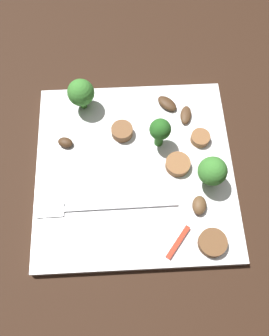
% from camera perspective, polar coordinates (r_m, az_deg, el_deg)
% --- Properties ---
extents(ground_plane, '(1.40, 1.40, 0.00)m').
position_cam_1_polar(ground_plane, '(0.48, -0.00, -0.60)').
color(ground_plane, black).
extents(plate, '(0.26, 0.26, 0.01)m').
position_cam_1_polar(plate, '(0.48, -0.00, -0.30)').
color(plate, white).
rests_on(plate, ground_plane).
extents(fork, '(0.18, 0.02, 0.00)m').
position_cam_1_polar(fork, '(0.45, -6.25, -6.44)').
color(fork, silver).
rests_on(fork, plate).
extents(broccoli_floret_0, '(0.04, 0.04, 0.05)m').
position_cam_1_polar(broccoli_floret_0, '(0.50, -8.69, 11.96)').
color(broccoli_floret_0, '#408630').
rests_on(broccoli_floret_0, plate).
extents(broccoli_floret_1, '(0.03, 0.03, 0.05)m').
position_cam_1_polar(broccoli_floret_1, '(0.46, 4.17, 6.07)').
color(broccoli_floret_1, '#296420').
rests_on(broccoli_floret_1, plate).
extents(broccoli_floret_2, '(0.04, 0.04, 0.05)m').
position_cam_1_polar(broccoli_floret_2, '(0.44, 12.52, -0.55)').
color(broccoli_floret_2, '#408630').
rests_on(broccoli_floret_2, plate).
extents(sausage_slice_0, '(0.04, 0.04, 0.01)m').
position_cam_1_polar(sausage_slice_0, '(0.49, -2.03, 5.99)').
color(sausage_slice_0, brown).
rests_on(sausage_slice_0, plate).
extents(sausage_slice_1, '(0.04, 0.04, 0.01)m').
position_cam_1_polar(sausage_slice_1, '(0.49, 10.63, 4.81)').
color(sausage_slice_1, brown).
rests_on(sausage_slice_1, plate).
extents(sausage_slice_2, '(0.04, 0.04, 0.01)m').
position_cam_1_polar(sausage_slice_2, '(0.44, 12.54, -11.76)').
color(sausage_slice_2, brown).
rests_on(sausage_slice_2, plate).
extents(sausage_slice_3, '(0.04, 0.04, 0.01)m').
position_cam_1_polar(sausage_slice_3, '(0.47, 7.07, 0.24)').
color(sausage_slice_3, brown).
rests_on(sausage_slice_3, plate).
extents(mushroom_0, '(0.02, 0.03, 0.01)m').
position_cam_1_polar(mushroom_0, '(0.45, 10.48, -5.96)').
color(mushroom_0, brown).
rests_on(mushroom_0, plate).
extents(mushroom_1, '(0.02, 0.02, 0.01)m').
position_cam_1_polar(mushroom_1, '(0.49, -11.16, 4.09)').
color(mushroom_1, '#422B19').
rests_on(mushroom_1, plate).
extents(mushroom_2, '(0.02, 0.03, 0.01)m').
position_cam_1_polar(mushroom_2, '(0.51, 8.33, 8.51)').
color(mushroom_2, '#4C331E').
rests_on(mushroom_2, plate).
extents(mushroom_3, '(0.03, 0.04, 0.01)m').
position_cam_1_polar(mushroom_3, '(0.52, 5.32, 10.38)').
color(mushroom_3, '#422B19').
rests_on(mushroom_3, plate).
extents(pepper_strip_1, '(0.03, 0.04, 0.00)m').
position_cam_1_polar(pepper_strip_1, '(0.44, 7.07, -11.85)').
color(pepper_strip_1, red).
rests_on(pepper_strip_1, plate).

